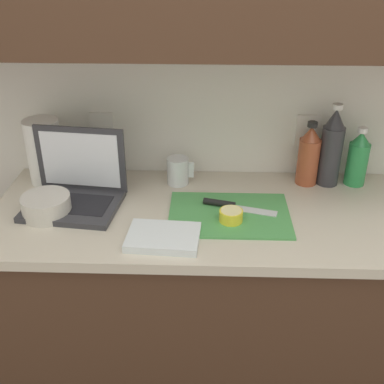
{
  "coord_description": "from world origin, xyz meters",
  "views": [
    {
      "loc": [
        -0.26,
        -1.4,
        1.76
      ],
      "look_at": [
        -0.31,
        -0.01,
        1.0
      ],
      "focal_mm": 45.0,
      "sensor_mm": 36.0,
      "label": 1
    }
  ],
  "objects": [
    {
      "name": "knife",
      "position": [
        -0.19,
        0.02,
        0.94
      ],
      "size": [
        0.25,
        0.09,
        0.02
      ],
      "rotation": [
        0.0,
        0.0,
        -0.27
      ],
      "color": "silver",
      "rests_on": "cutting_board"
    },
    {
      "name": "counter_unit",
      "position": [
        0.02,
        0.0,
        0.47
      ],
      "size": [
        1.98,
        0.61,
        0.92
      ],
      "color": "#472D1E",
      "rests_on": "ground_plane"
    },
    {
      "name": "bottle_green_soda",
      "position": [
        0.3,
        0.22,
        1.02
      ],
      "size": [
        0.08,
        0.08,
        0.22
      ],
      "color": "#2D934C",
      "rests_on": "counter_unit"
    },
    {
      "name": "bottle_oil_tall",
      "position": [
        0.19,
        0.22,
        1.06
      ],
      "size": [
        0.08,
        0.08,
        0.31
      ],
      "color": "#333338",
      "rests_on": "counter_unit"
    },
    {
      "name": "wall_back",
      "position": [
        -0.0,
        0.23,
        1.56
      ],
      "size": [
        5.2,
        0.38,
        2.6
      ],
      "color": "white",
      "rests_on": "ground_plane"
    },
    {
      "name": "dish_towel",
      "position": [
        -0.39,
        -0.18,
        0.93
      ],
      "size": [
        0.23,
        0.17,
        0.02
      ],
      "primitive_type": "cube",
      "rotation": [
        0.0,
        0.0,
        -0.07
      ],
      "color": "white",
      "rests_on": "counter_unit"
    },
    {
      "name": "paper_towel_roll",
      "position": [
        -0.86,
        0.2,
        1.04
      ],
      "size": [
        0.13,
        0.13,
        0.24
      ],
      "color": "white",
      "rests_on": "counter_unit"
    },
    {
      "name": "measuring_cup",
      "position": [
        -0.37,
        0.2,
        0.97
      ],
      "size": [
        0.1,
        0.08,
        0.1
      ],
      "color": "silver",
      "rests_on": "counter_unit"
    },
    {
      "name": "lemon_half_cut",
      "position": [
        -0.18,
        -0.07,
        0.95
      ],
      "size": [
        0.08,
        0.08,
        0.04
      ],
      "color": "yellow",
      "rests_on": "cutting_board"
    },
    {
      "name": "bottle_water_clear",
      "position": [
        0.11,
        0.22,
        1.03
      ],
      "size": [
        0.08,
        0.08,
        0.24
      ],
      "color": "#A34C2D",
      "rests_on": "counter_unit"
    },
    {
      "name": "cutting_board",
      "position": [
        -0.18,
        -0.03,
        0.92
      ],
      "size": [
        0.4,
        0.29,
        0.01
      ],
      "primitive_type": "cube",
      "color": "#4C9E51",
      "rests_on": "counter_unit"
    },
    {
      "name": "laptop",
      "position": [
        -0.71,
        0.05,
        0.98
      ],
      "size": [
        0.34,
        0.27,
        0.25
      ],
      "rotation": [
        0.0,
        0.0,
        -0.12
      ],
      "color": "#333338",
      "rests_on": "counter_unit"
    },
    {
      "name": "bowl_white",
      "position": [
        -0.79,
        -0.05,
        0.96
      ],
      "size": [
        0.16,
        0.16,
        0.07
      ],
      "color": "beige",
      "rests_on": "counter_unit"
    }
  ]
}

